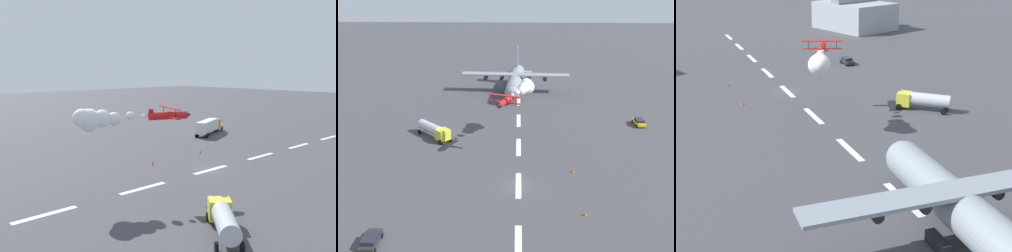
# 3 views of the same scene
# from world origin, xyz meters

# --- Properties ---
(ground_plane) EXTENTS (440.00, 440.00, 0.00)m
(ground_plane) POSITION_xyz_m (0.00, 0.00, 0.00)
(ground_plane) COLOR #424247
(ground_plane) RESTS_ON ground
(runway_stripe_0) EXTENTS (8.00, 0.90, 0.01)m
(runway_stripe_0) POSITION_xyz_m (-58.68, 0.00, 0.01)
(runway_stripe_0) COLOR white
(runway_stripe_0) RESTS_ON ground
(runway_stripe_1) EXTENTS (8.00, 0.90, 0.01)m
(runway_stripe_1) POSITION_xyz_m (-44.01, 0.00, 0.01)
(runway_stripe_1) COLOR white
(runway_stripe_1) RESTS_ON ground
(runway_stripe_2) EXTENTS (8.00, 0.90, 0.01)m
(runway_stripe_2) POSITION_xyz_m (-29.34, 0.00, 0.01)
(runway_stripe_2) COLOR white
(runway_stripe_2) RESTS_ON ground
(runway_stripe_3) EXTENTS (8.00, 0.90, 0.01)m
(runway_stripe_3) POSITION_xyz_m (-14.67, 0.00, 0.01)
(runway_stripe_3) COLOR white
(runway_stripe_3) RESTS_ON ground
(runway_stripe_4) EXTENTS (8.00, 0.90, 0.01)m
(runway_stripe_4) POSITION_xyz_m (0.00, 0.00, 0.01)
(runway_stripe_4) COLOR white
(runway_stripe_4) RESTS_ON ground
(runway_stripe_5) EXTENTS (8.00, 0.90, 0.01)m
(runway_stripe_5) POSITION_xyz_m (14.67, 0.00, 0.01)
(runway_stripe_5) COLOR white
(runway_stripe_5) RESTS_ON ground
(runway_stripe_6) EXTENTS (8.00, 0.90, 0.01)m
(runway_stripe_6) POSITION_xyz_m (29.34, 0.00, 0.01)
(runway_stripe_6) COLOR white
(runway_stripe_6) RESTS_ON ground
(runway_stripe_7) EXTENTS (8.00, 0.90, 0.01)m
(runway_stripe_7) POSITION_xyz_m (44.01, 0.00, 0.01)
(runway_stripe_7) COLOR white
(runway_stripe_7) RESTS_ON ground
(cargo_transport_plane) EXTENTS (25.46, 30.74, 11.35)m
(cargo_transport_plane) POSITION_xyz_m (51.27, 1.09, 3.44)
(cargo_transport_plane) COLOR gray
(cargo_transport_plane) RESTS_ON ground
(stunt_biplane_red) EXTENTS (15.45, 8.85, 3.04)m
(stunt_biplane_red) POSITION_xyz_m (20.48, -0.83, 10.31)
(stunt_biplane_red) COLOR red
(fuel_tanker_truck) EXTENTS (7.75, 8.02, 2.90)m
(fuel_tanker_truck) POSITION_xyz_m (18.82, 17.60, 1.74)
(fuel_tanker_truck) COLOR yellow
(fuel_tanker_truck) RESTS_ON ground
(airport_staff_sedan) EXTENTS (4.28, 2.12, 1.52)m
(airport_staff_sedan) POSITION_xyz_m (-15.29, 18.57, 0.81)
(airport_staff_sedan) COLOR #262628
(airport_staff_sedan) RESTS_ON ground
(hangar_building) EXTENTS (26.11, 22.91, 10.84)m
(hangar_building) POSITION_xyz_m (-57.59, 39.08, 4.39)
(hangar_building) COLOR #9EA3AD
(hangar_building) RESTS_ON ground
(traffic_cone_near) EXTENTS (0.44, 0.44, 0.75)m
(traffic_cone_near) POSITION_xyz_m (-8.02, -9.51, 0.38)
(traffic_cone_near) COLOR orange
(traffic_cone_near) RESTS_ON ground
(traffic_cone_far) EXTENTS (0.44, 0.44, 0.75)m
(traffic_cone_far) POSITION_xyz_m (4.64, -9.36, 0.38)
(traffic_cone_far) COLOR orange
(traffic_cone_far) RESTS_ON ground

